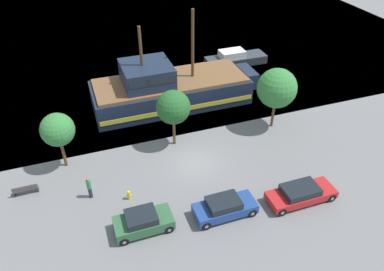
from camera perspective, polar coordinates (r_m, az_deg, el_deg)
ground_plane at (r=30.38m, az=0.42°, el=-4.09°), size 160.00×160.00×0.00m
water_surface at (r=69.18m, az=-12.72°, el=18.64°), size 80.00×80.00×0.00m
pirate_ship at (r=37.26m, az=-3.55°, el=7.15°), size 16.58×5.78×9.22m
moored_boat_dockside at (r=46.21m, az=6.57°, el=11.55°), size 7.35×2.35×1.77m
parked_car_curb_front at (r=25.15m, az=-7.47°, el=-12.89°), size 3.82×1.88×1.45m
parked_car_curb_mid at (r=25.92m, az=4.99°, el=-10.82°), size 4.28×1.82×1.41m
parked_car_curb_rear at (r=27.88m, az=16.24°, el=-8.49°), size 4.96×1.90×1.31m
fire_hydrant at (r=27.45m, az=-9.61°, el=-8.87°), size 0.42×0.25×0.76m
bench_promenade_east at (r=29.97m, az=-24.08°, el=-7.52°), size 1.73×0.45×0.85m
pedestrian_walking_near at (r=27.84m, az=-15.38°, el=-7.65°), size 0.32×0.32×1.80m
tree_row_east at (r=29.78m, az=-19.81°, el=0.80°), size 2.57×2.57×4.74m
tree_row_mideast at (r=30.36m, az=-2.87°, el=4.30°), size 2.82×2.82×5.07m
tree_row_midwest at (r=33.36m, az=12.81°, el=7.03°), size 3.48×3.48×5.65m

